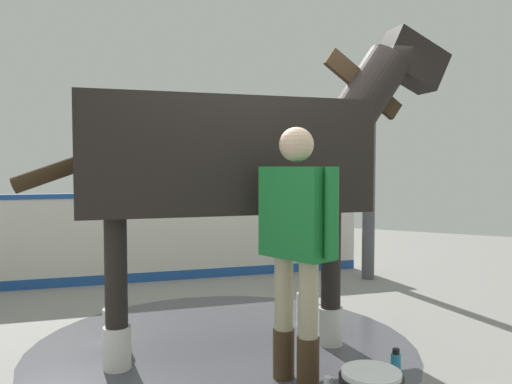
# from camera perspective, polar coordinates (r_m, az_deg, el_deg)

# --- Properties ---
(ground_plane) EXTENTS (16.00, 16.00, 0.02)m
(ground_plane) POSITION_cam_1_polar(r_m,az_deg,el_deg) (4.36, -2.74, -16.90)
(ground_plane) COLOR gray
(wet_patch) EXTENTS (3.12, 3.12, 0.00)m
(wet_patch) POSITION_cam_1_polar(r_m,az_deg,el_deg) (4.35, -3.69, -16.80)
(wet_patch) COLOR #4C4C54
(wet_patch) RESTS_ON ground
(barrier_wall) EXTENTS (3.70, 3.51, 1.13)m
(barrier_wall) POSITION_cam_1_polar(r_m,az_deg,el_deg) (6.63, -8.74, -5.25)
(barrier_wall) COLOR silver
(barrier_wall) RESTS_ON ground
(roof_post_near) EXTENTS (0.16, 0.16, 2.72)m
(roof_post_near) POSITION_cam_1_polar(r_m,az_deg,el_deg) (6.68, 12.59, 1.97)
(roof_post_near) COLOR #4C4C51
(roof_post_near) RESTS_ON ground
(horse) EXTENTS (2.77, 2.63, 2.69)m
(horse) POSITION_cam_1_polar(r_m,az_deg,el_deg) (4.12, -2.02, 3.61)
(horse) COLOR black
(horse) RESTS_ON ground
(handler) EXTENTS (0.65, 0.38, 1.73)m
(handler) POSITION_cam_1_polar(r_m,az_deg,el_deg) (3.41, 4.52, -4.93)
(handler) COLOR #47331E
(handler) RESTS_ON ground
(bottle_shampoo) EXTENTS (0.07, 0.07, 0.20)m
(bottle_shampoo) POSITION_cam_1_polar(r_m,az_deg,el_deg) (3.85, 15.45, -18.15)
(bottle_shampoo) COLOR #3399CC
(bottle_shampoo) RESTS_ON ground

